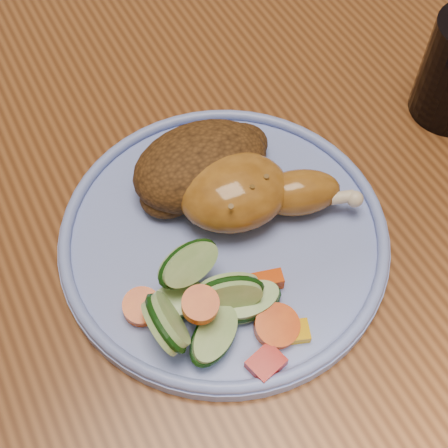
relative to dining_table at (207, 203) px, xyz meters
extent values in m
plane|color=#4F2D1B|center=(0.00, 0.00, -0.67)|extent=(4.00, 4.00, 0.00)
cube|color=brown|center=(0.00, 0.00, 0.06)|extent=(0.90, 1.40, 0.04)
cube|color=#4C2D16|center=(0.00, 0.55, -0.24)|extent=(0.42, 0.42, 0.04)
cylinder|color=#4C2D16|center=(-0.18, 0.37, -0.46)|extent=(0.04, 0.04, 0.41)
cylinder|color=#4C2D16|center=(0.18, 0.37, -0.46)|extent=(0.04, 0.04, 0.41)
cylinder|color=#4C2D16|center=(0.18, 0.73, -0.46)|extent=(0.04, 0.04, 0.41)
cylinder|color=#758BDD|center=(-0.03, -0.10, 0.09)|extent=(0.28, 0.28, 0.01)
torus|color=#758BDD|center=(-0.03, -0.10, 0.10)|extent=(0.27, 0.27, 0.01)
ellipsoid|color=#9E6521|center=(-0.01, -0.08, 0.12)|extent=(0.11, 0.09, 0.05)
ellipsoid|color=#9E6521|center=(0.04, -0.10, 0.11)|extent=(0.08, 0.06, 0.04)
sphere|color=beige|center=(0.08, -0.13, 0.11)|extent=(0.01, 0.01, 0.01)
ellipsoid|color=#4E2F13|center=(-0.02, -0.04, 0.12)|extent=(0.12, 0.09, 0.05)
ellipsoid|color=#4E2F13|center=(0.02, -0.03, 0.11)|extent=(0.06, 0.05, 0.03)
ellipsoid|color=#4E2F13|center=(-0.06, -0.04, 0.11)|extent=(0.05, 0.04, 0.02)
cube|color=#A50A05|center=(-0.05, -0.21, 0.10)|extent=(0.03, 0.03, 0.01)
cube|color=#E5A507|center=(-0.02, -0.20, 0.10)|extent=(0.03, 0.02, 0.01)
cube|color=#EB4E07|center=(-0.02, -0.15, 0.10)|extent=(0.03, 0.02, 0.01)
cylinder|color=#EB4E07|center=(-0.03, -0.19, 0.10)|extent=(0.03, 0.04, 0.02)
cylinder|color=#EB4E07|center=(-0.08, -0.16, 0.13)|extent=(0.03, 0.03, 0.02)
cylinder|color=#EB4E07|center=(-0.12, -0.13, 0.10)|extent=(0.03, 0.03, 0.02)
cylinder|color=#AED188|center=(-0.06, -0.16, 0.12)|extent=(0.05, 0.04, 0.05)
cylinder|color=#AED188|center=(-0.11, -0.16, 0.12)|extent=(0.04, 0.05, 0.05)
cylinder|color=#AED188|center=(-0.08, -0.18, 0.11)|extent=(0.07, 0.07, 0.03)
cylinder|color=#AED188|center=(-0.04, -0.16, 0.10)|extent=(0.05, 0.05, 0.02)
cylinder|color=#AED188|center=(-0.09, -0.14, 0.10)|extent=(0.05, 0.05, 0.02)
cylinder|color=#AED188|center=(-0.08, -0.13, 0.13)|extent=(0.06, 0.05, 0.04)
camera|label=1|loc=(-0.16, -0.34, 0.54)|focal=50.00mm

